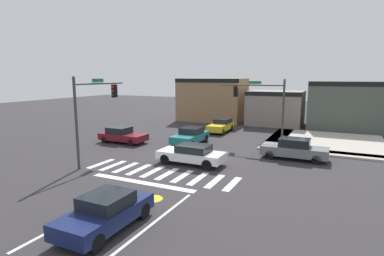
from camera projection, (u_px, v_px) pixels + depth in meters
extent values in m
plane|color=#302D30|center=(191.00, 156.00, 23.47)|extent=(120.00, 120.00, 0.00)
cube|color=silver|center=(101.00, 164.00, 21.50)|extent=(0.42, 2.53, 0.01)
cube|color=silver|center=(113.00, 165.00, 21.04)|extent=(0.42, 2.53, 0.01)
cube|color=silver|center=(126.00, 167.00, 20.59)|extent=(0.42, 2.53, 0.01)
cube|color=silver|center=(139.00, 169.00, 20.14)|extent=(0.42, 2.53, 0.01)
cube|color=silver|center=(153.00, 172.00, 19.69)|extent=(0.42, 2.53, 0.01)
cube|color=silver|center=(167.00, 174.00, 19.24)|extent=(0.42, 2.53, 0.01)
cube|color=silver|center=(182.00, 176.00, 18.79)|extent=(0.42, 2.53, 0.01)
cube|color=silver|center=(198.00, 179.00, 18.34)|extent=(0.42, 2.53, 0.01)
cube|color=silver|center=(215.00, 181.00, 17.89)|extent=(0.42, 2.53, 0.01)
cube|color=silver|center=(232.00, 184.00, 17.44)|extent=(0.42, 2.53, 0.01)
cube|color=white|center=(142.00, 182.00, 17.69)|extent=(6.80, 0.50, 0.01)
cube|color=white|center=(106.00, 201.00, 15.01)|extent=(0.16, 2.00, 0.01)
cube|color=white|center=(33.00, 240.00, 11.45)|extent=(0.16, 2.00, 0.01)
cylinder|color=yellow|center=(153.00, 199.00, 15.34)|extent=(0.99, 0.99, 0.01)
cylinder|color=white|center=(149.00, 198.00, 15.44)|extent=(0.16, 0.16, 0.00)
cylinder|color=white|center=(157.00, 199.00, 15.25)|extent=(0.16, 0.16, 0.00)
cube|color=white|center=(153.00, 199.00, 15.34)|extent=(0.45, 0.04, 0.00)
cube|color=#B2AA9E|center=(322.00, 153.00, 24.27)|extent=(10.00, 1.60, 0.15)
cube|color=#B2AA9E|center=(279.00, 137.00, 30.33)|extent=(1.60, 10.00, 0.15)
cube|color=#B2AA9E|center=(325.00, 141.00, 28.55)|extent=(10.00, 10.00, 0.15)
cube|color=#93704C|center=(212.00, 100.00, 42.00)|extent=(8.63, 5.27, 5.73)
cube|color=black|center=(206.00, 81.00, 39.40)|extent=(8.63, 0.50, 0.50)
cube|color=gray|center=(276.00, 108.00, 38.50)|extent=(6.51, 5.23, 4.24)
cube|color=black|center=(272.00, 94.00, 36.04)|extent=(6.51, 0.50, 0.50)
cube|color=#4C564C|center=(350.00, 105.00, 35.60)|extent=(8.83, 6.87, 5.47)
cube|color=black|center=(353.00, 84.00, 32.31)|extent=(8.83, 0.50, 0.50)
cylinder|color=#383A3D|center=(283.00, 114.00, 25.87)|extent=(0.18, 0.18, 5.79)
cylinder|color=#383A3D|center=(252.00, 85.00, 26.64)|extent=(5.50, 0.12, 0.12)
cube|color=black|center=(236.00, 91.00, 27.34)|extent=(0.32, 0.32, 0.95)
sphere|color=red|center=(238.00, 88.00, 27.22)|extent=(0.22, 0.22, 0.22)
sphere|color=#4C330C|center=(238.00, 91.00, 27.27)|extent=(0.22, 0.22, 0.22)
sphere|color=#0C3814|center=(238.00, 95.00, 27.32)|extent=(0.22, 0.22, 0.22)
cube|color=#197233|center=(255.00, 83.00, 26.49)|extent=(1.10, 0.03, 0.24)
cylinder|color=#383A3D|center=(76.00, 124.00, 19.76)|extent=(0.18, 0.18, 6.01)
cylinder|color=#383A3D|center=(100.00, 84.00, 21.47)|extent=(0.12, 4.78, 0.12)
cube|color=black|center=(114.00, 91.00, 22.86)|extent=(0.32, 0.32, 0.95)
sphere|color=red|center=(113.00, 87.00, 22.66)|extent=(0.22, 0.22, 0.22)
sphere|color=#4C330C|center=(113.00, 91.00, 22.71)|extent=(0.22, 0.22, 0.22)
sphere|color=#0C3814|center=(113.00, 95.00, 22.75)|extent=(0.22, 0.22, 0.22)
cube|color=#197233|center=(98.00, 80.00, 21.22)|extent=(0.03, 1.10, 0.24)
cube|color=#196B70|center=(190.00, 137.00, 27.53)|extent=(1.94, 4.37, 0.65)
cube|color=black|center=(192.00, 130.00, 27.69)|extent=(1.70, 1.88, 0.52)
cylinder|color=black|center=(192.00, 145.00, 25.89)|extent=(0.22, 0.72, 0.72)
cylinder|color=black|center=(174.00, 143.00, 26.62)|extent=(0.22, 0.72, 0.72)
cylinder|color=black|center=(206.00, 138.00, 28.53)|extent=(0.22, 0.72, 0.72)
cylinder|color=black|center=(189.00, 137.00, 29.26)|extent=(0.22, 0.72, 0.72)
cube|color=slate|center=(294.00, 151.00, 22.58)|extent=(4.69, 1.78, 0.67)
cube|color=black|center=(295.00, 142.00, 22.47)|extent=(2.12, 1.57, 0.59)
cylinder|color=black|center=(318.00, 155.00, 22.64)|extent=(0.65, 0.22, 0.65)
cylinder|color=black|center=(317.00, 160.00, 21.26)|extent=(0.65, 0.22, 0.65)
cylinder|color=black|center=(274.00, 150.00, 24.00)|extent=(0.65, 0.22, 0.65)
cylinder|color=black|center=(270.00, 155.00, 22.61)|extent=(0.65, 0.22, 0.65)
cube|color=#141E4C|center=(106.00, 214.00, 12.19)|extent=(1.86, 4.20, 0.62)
cube|color=black|center=(107.00, 200.00, 12.18)|extent=(1.63, 1.82, 0.51)
cylinder|color=black|center=(113.00, 204.00, 13.86)|extent=(0.22, 0.68, 0.68)
cylinder|color=black|center=(144.00, 211.00, 13.16)|extent=(0.22, 0.68, 0.68)
cylinder|color=black|center=(62.00, 233.00, 11.31)|extent=(0.22, 0.68, 0.68)
cylinder|color=black|center=(96.00, 243.00, 10.62)|extent=(0.22, 0.68, 0.68)
cube|color=white|center=(191.00, 156.00, 21.33)|extent=(4.61, 1.91, 0.57)
cube|color=black|center=(194.00, 148.00, 21.15)|extent=(2.17, 1.68, 0.49)
cylinder|color=black|center=(165.00, 159.00, 21.28)|extent=(0.71, 0.22, 0.71)
cylinder|color=black|center=(177.00, 154.00, 22.78)|extent=(0.71, 0.22, 0.71)
cylinder|color=black|center=(207.00, 165.00, 19.95)|extent=(0.71, 0.22, 0.71)
cylinder|color=black|center=(217.00, 159.00, 21.45)|extent=(0.71, 0.22, 0.71)
cube|color=gold|center=(220.00, 127.00, 33.36)|extent=(1.71, 4.14, 0.64)
cube|color=black|center=(223.00, 121.00, 33.93)|extent=(1.50, 2.08, 0.46)
cylinder|color=black|center=(222.00, 132.00, 31.84)|extent=(0.22, 0.68, 0.68)
cylinder|color=black|center=(209.00, 131.00, 32.47)|extent=(0.22, 0.68, 0.68)
cylinder|color=black|center=(231.00, 128.00, 34.35)|extent=(0.22, 0.68, 0.68)
cylinder|color=black|center=(219.00, 127.00, 34.98)|extent=(0.22, 0.68, 0.68)
cube|color=maroon|center=(123.00, 137.00, 28.20)|extent=(4.37, 1.90, 0.58)
cube|color=black|center=(119.00, 130.00, 28.29)|extent=(1.92, 1.67, 0.57)
cylinder|color=black|center=(142.00, 139.00, 28.36)|extent=(0.61, 0.22, 0.61)
cylinder|color=black|center=(131.00, 143.00, 26.86)|extent=(0.61, 0.22, 0.61)
cylinder|color=black|center=(116.00, 136.00, 29.62)|extent=(0.61, 0.22, 0.61)
cylinder|color=black|center=(105.00, 140.00, 28.12)|extent=(0.61, 0.22, 0.61)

